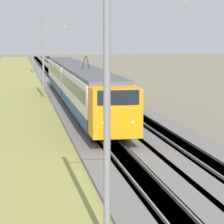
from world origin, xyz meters
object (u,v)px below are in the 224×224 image
at_px(catenary_mast_mid, 44,57).
at_px(passenger_train, 77,82).
at_px(catenary_mast_near, 109,103).
at_px(catenary_mast_far, 33,48).

bearing_deg(catenary_mast_mid, passenger_train, -160.80).
relative_size(catenary_mast_near, catenary_mast_far, 1.00).
bearing_deg(catenary_mast_near, catenary_mast_far, -0.00).
relative_size(catenary_mast_mid, catenary_mast_far, 0.99).
distance_m(catenary_mast_near, catenary_mast_far, 83.02).
relative_size(passenger_train, catenary_mast_near, 4.70).
xyz_separation_m(catenary_mast_near, catenary_mast_far, (83.02, -0.00, -0.00)).
bearing_deg(passenger_train, catenary_mast_near, -4.52).
distance_m(catenary_mast_near, catenary_mast_mid, 41.51).
bearing_deg(catenary_mast_near, passenger_train, -4.52).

